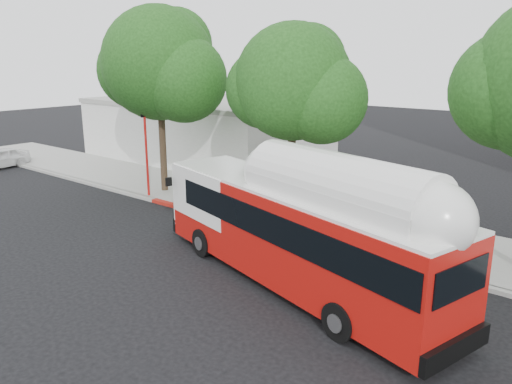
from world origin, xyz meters
The scene contains 9 objects.
ground centered at (0.00, 0.00, 0.00)m, with size 120.00×120.00×0.00m, color black.
sidewalk centered at (0.00, 6.50, 0.07)m, with size 60.00×5.00×0.15m, color gray.
curb_strip centered at (0.00, 3.90, 0.07)m, with size 60.00×0.30×0.15m, color gray.
red_curb_segment centered at (-3.00, 3.90, 0.08)m, with size 10.00×0.32×0.16m, color #9E1A11.
street_tree_left centered at (-8.53, 5.56, 6.60)m, with size 6.67×5.80×9.74m.
street_tree_mid centered at (-0.59, 6.06, 5.91)m, with size 5.75×5.00×8.62m.
low_commercial_bldg centered at (-14.00, 14.00, 2.15)m, with size 16.20×10.20×4.25m.
transit_bus centered at (3.05, 0.40, 1.72)m, with size 12.58×5.47×3.68m.
signal_pole centered at (-8.79, 4.22, 2.30)m, with size 0.13×0.42×4.48m.
Camera 1 is at (11.36, -11.91, 7.09)m, focal length 35.00 mm.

